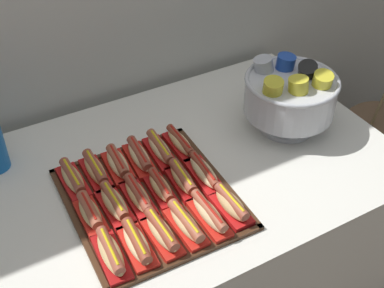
{
  "coord_description": "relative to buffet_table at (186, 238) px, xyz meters",
  "views": [
    {
      "loc": [
        -0.6,
        -1.11,
        1.91
      ],
      "look_at": [
        0.05,
        0.04,
        0.83
      ],
      "focal_mm": 47.67,
      "sensor_mm": 36.0,
      "label": 1
    }
  ],
  "objects": [
    {
      "name": "buffet_table",
      "position": [
        0.0,
        0.0,
        0.0
      ],
      "size": [
        1.38,
        0.92,
        0.8
      ],
      "color": "white",
      "rests_on": "ground_plane"
    },
    {
      "name": "floor_vase",
      "position": [
        1.14,
        0.11,
        -0.19
      ],
      "size": [
        0.48,
        0.48,
        1.06
      ],
      "color": "brown",
      "rests_on": "ground_plane"
    },
    {
      "name": "serving_tray",
      "position": [
        -0.18,
        -0.09,
        0.38
      ],
      "size": [
        0.49,
        0.54,
        0.01
      ],
      "color": "#472B19",
      "rests_on": "buffet_table"
    },
    {
      "name": "hot_dog_0",
      "position": [
        -0.37,
        -0.25,
        0.41
      ],
      "size": [
        0.08,
        0.18,
        0.06
      ],
      "color": "#B21414",
      "rests_on": "serving_tray"
    },
    {
      "name": "hot_dog_1",
      "position": [
        -0.29,
        -0.26,
        0.41
      ],
      "size": [
        0.08,
        0.17,
        0.06
      ],
      "color": "red",
      "rests_on": "serving_tray"
    },
    {
      "name": "hot_dog_2",
      "position": [
        -0.22,
        -0.26,
        0.42
      ],
      "size": [
        0.06,
        0.17,
        0.06
      ],
      "color": "red",
      "rests_on": "serving_tray"
    },
    {
      "name": "hot_dog_3",
      "position": [
        -0.14,
        -0.26,
        0.41
      ],
      "size": [
        0.06,
        0.17,
        0.06
      ],
      "color": "red",
      "rests_on": "serving_tray"
    },
    {
      "name": "hot_dog_4",
      "position": [
        -0.07,
        -0.26,
        0.41
      ],
      "size": [
        0.06,
        0.18,
        0.06
      ],
      "color": "red",
      "rests_on": "serving_tray"
    },
    {
      "name": "hot_dog_5",
      "position": [
        0.01,
        -0.26,
        0.41
      ],
      "size": [
        0.07,
        0.16,
        0.06
      ],
      "color": "red",
      "rests_on": "serving_tray"
    },
    {
      "name": "hot_dog_6",
      "position": [
        -0.36,
        -0.09,
        0.41
      ],
      "size": [
        0.07,
        0.16,
        0.06
      ],
      "color": "red",
      "rests_on": "serving_tray"
    },
    {
      "name": "hot_dog_7",
      "position": [
        -0.29,
        -0.09,
        0.41
      ],
      "size": [
        0.07,
        0.18,
        0.06
      ],
      "color": "red",
      "rests_on": "serving_tray"
    },
    {
      "name": "hot_dog_8",
      "position": [
        -0.21,
        -0.09,
        0.41
      ],
      "size": [
        0.07,
        0.18,
        0.06
      ],
      "color": "red",
      "rests_on": "serving_tray"
    },
    {
      "name": "hot_dog_9",
      "position": [
        -0.14,
        -0.1,
        0.41
      ],
      "size": [
        0.07,
        0.16,
        0.06
      ],
      "color": "#B21414",
      "rests_on": "serving_tray"
    },
    {
      "name": "hot_dog_10",
      "position": [
        -0.06,
        -0.1,
        0.41
      ],
      "size": [
        0.07,
        0.17,
        0.06
      ],
      "color": "#B21414",
      "rests_on": "serving_tray"
    },
    {
      "name": "hot_dog_11",
      "position": [
        0.01,
        -0.1,
        0.41
      ],
      "size": [
        0.08,
        0.19,
        0.06
      ],
      "color": "red",
      "rests_on": "serving_tray"
    },
    {
      "name": "hot_dog_12",
      "position": [
        -0.36,
        0.08,
        0.41
      ],
      "size": [
        0.07,
        0.17,
        0.06
      ],
      "color": "red",
      "rests_on": "serving_tray"
    },
    {
      "name": "hot_dog_13",
      "position": [
        -0.28,
        0.07,
        0.41
      ],
      "size": [
        0.06,
        0.18,
        0.06
      ],
      "color": "red",
      "rests_on": "serving_tray"
    },
    {
      "name": "hot_dog_14",
      "position": [
        -0.21,
        0.07,
        0.41
      ],
      "size": [
        0.08,
        0.17,
        0.06
      ],
      "color": "red",
      "rests_on": "serving_tray"
    },
    {
      "name": "hot_dog_15",
      "position": [
        -0.13,
        0.07,
        0.41
      ],
      "size": [
        0.08,
        0.18,
        0.06
      ],
      "color": "red",
      "rests_on": "serving_tray"
    },
    {
      "name": "hot_dog_16",
      "position": [
        -0.06,
        0.07,
        0.41
      ],
      "size": [
        0.07,
        0.18,
        0.06
      ],
      "color": "red",
      "rests_on": "serving_tray"
    },
    {
      "name": "hot_dog_17",
      "position": [
        0.02,
        0.07,
        0.41
      ],
      "size": [
        0.06,
        0.17,
        0.06
      ],
      "color": "red",
      "rests_on": "serving_tray"
    },
    {
      "name": "punch_bowl",
      "position": [
        0.41,
        -0.0,
        0.52
      ],
      "size": [
        0.32,
        0.32,
        0.26
      ],
      "color": "silver",
      "rests_on": "buffet_table"
    }
  ]
}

